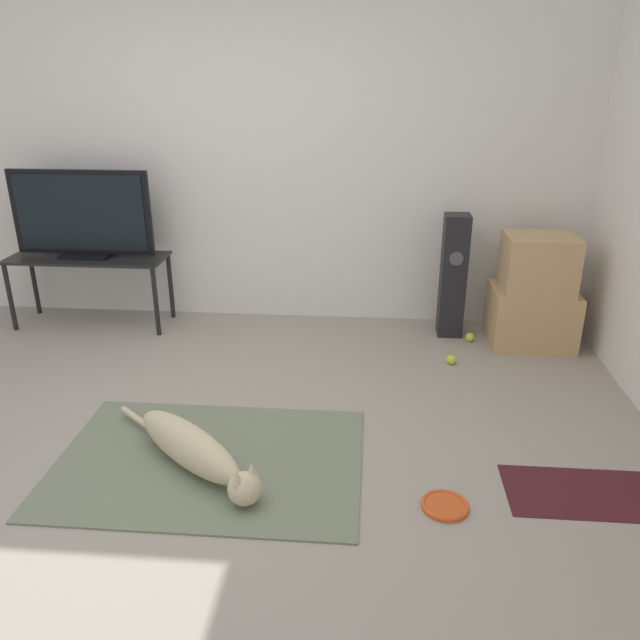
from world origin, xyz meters
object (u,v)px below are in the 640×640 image
(cardboard_box_upper, at_px, (539,264))
(tv, at_px, (81,215))
(tennis_ball_by_boxes, at_px, (451,360))
(floor_speaker, at_px, (453,276))
(cardboard_box_lower, at_px, (531,316))
(tv_stand, at_px, (89,265))
(tennis_ball_near_speaker, at_px, (470,337))
(frisbee, at_px, (445,505))
(dog, at_px, (194,450))

(cardboard_box_upper, bearing_deg, tv, 177.98)
(tennis_ball_by_boxes, bearing_deg, tv, 169.34)
(floor_speaker, distance_m, tv, 2.79)
(cardboard_box_lower, xyz_separation_m, tennis_ball_by_boxes, (-0.61, -0.41, -0.17))
(floor_speaker, height_order, tennis_ball_by_boxes, floor_speaker)
(tv_stand, xyz_separation_m, tv, (0.00, 0.00, 0.39))
(tennis_ball_by_boxes, bearing_deg, cardboard_box_lower, 34.35)
(tv_stand, relative_size, tennis_ball_near_speaker, 18.03)
(cardboard_box_lower, distance_m, floor_speaker, 0.63)
(frisbee, xyz_separation_m, tv_stand, (-2.53, 2.03, 0.47))
(tv, xyz_separation_m, tennis_ball_near_speaker, (2.90, -0.11, -0.83))
(cardboard_box_lower, xyz_separation_m, tv, (-3.33, 0.10, 0.66))
(cardboard_box_upper, xyz_separation_m, tennis_ball_by_boxes, (-0.60, -0.39, -0.58))
(tennis_ball_by_boxes, bearing_deg, frisbee, -97.23)
(frisbee, relative_size, tennis_ball_by_boxes, 3.33)
(frisbee, xyz_separation_m, cardboard_box_upper, (0.79, 1.92, 0.60))
(cardboard_box_lower, height_order, tv, tv)
(cardboard_box_lower, distance_m, tennis_ball_near_speaker, 0.46)
(cardboard_box_upper, relative_size, tv, 0.46)
(floor_speaker, bearing_deg, tennis_ball_near_speaker, -44.29)
(frisbee, relative_size, tv_stand, 0.18)
(tv, bearing_deg, tv_stand, -90.00)
(cardboard_box_lower, bearing_deg, cardboard_box_upper, -104.50)
(tennis_ball_by_boxes, bearing_deg, cardboard_box_upper, 33.28)
(cardboard_box_lower, bearing_deg, floor_speaker, 167.97)
(dog, height_order, floor_speaker, floor_speaker)
(cardboard_box_upper, bearing_deg, tennis_ball_by_boxes, -146.72)
(tv, relative_size, tennis_ball_near_speaker, 15.97)
(cardboard_box_upper, xyz_separation_m, tv_stand, (-3.32, 0.11, -0.13))
(tv_stand, bearing_deg, cardboard_box_lower, -1.63)
(tv, bearing_deg, tennis_ball_near_speaker, -2.25)
(tennis_ball_near_speaker, bearing_deg, cardboard_box_upper, -0.45)
(cardboard_box_lower, height_order, tennis_ball_near_speaker, cardboard_box_lower)
(tennis_ball_by_boxes, bearing_deg, dog, -136.79)
(frisbee, bearing_deg, tennis_ball_near_speaker, 78.99)
(floor_speaker, height_order, tv_stand, floor_speaker)
(frisbee, height_order, tv_stand, tv_stand)
(frisbee, distance_m, tv, 3.35)
(cardboard_box_upper, height_order, tennis_ball_by_boxes, cardboard_box_upper)
(frisbee, height_order, tennis_ball_near_speaker, tennis_ball_near_speaker)
(cardboard_box_lower, relative_size, cardboard_box_upper, 1.22)
(cardboard_box_lower, relative_size, tennis_ball_near_speaker, 8.86)
(frisbee, distance_m, cardboard_box_upper, 2.16)
(tennis_ball_by_boxes, bearing_deg, floor_speaker, 85.71)
(cardboard_box_upper, height_order, tv_stand, cardboard_box_upper)
(frisbee, height_order, tv, tv)
(dog, relative_size, frisbee, 4.27)
(tennis_ball_by_boxes, bearing_deg, tennis_ball_near_speaker, 65.59)
(dog, height_order, tennis_ball_by_boxes, dog)
(tv, distance_m, tennis_ball_near_speaker, 3.02)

